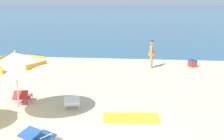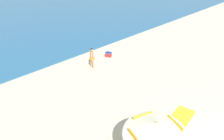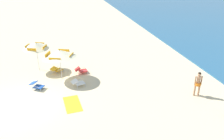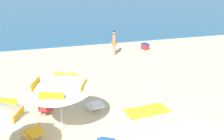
{
  "view_description": "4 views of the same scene",
  "coord_description": "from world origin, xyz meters",
  "px_view_note": "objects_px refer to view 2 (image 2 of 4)",
  "views": [
    {
      "loc": [
        0.94,
        -5.68,
        3.55
      ],
      "look_at": [
        -0.42,
        5.98,
        0.85
      ],
      "focal_mm": 46.03,
      "sensor_mm": 36.0,
      "label": 1
    },
    {
      "loc": [
        -8.07,
        -0.24,
        6.99
      ],
      "look_at": [
        0.06,
        7.27,
        1.38
      ],
      "focal_mm": 33.7,
      "sensor_mm": 36.0,
      "label": 2
    },
    {
      "loc": [
        12.0,
        2.59,
        7.34
      ],
      "look_at": [
        -1.52,
        5.76,
        0.94
      ],
      "focal_mm": 36.65,
      "sensor_mm": 36.0,
      "label": 3
    },
    {
      "loc": [
        -3.65,
        -6.8,
        5.81
      ],
      "look_at": [
        -0.16,
        5.69,
        0.84
      ],
      "focal_mm": 46.68,
      "sensor_mm": 36.0,
      "label": 4
    }
  ],
  "objects_px": {
    "beach_umbrella_striped_main": "(156,129)",
    "beach_towel": "(181,117)",
    "cooler_box": "(108,54)",
    "lounge_chair_spare_folded": "(150,129)",
    "person_standing_near_shore": "(92,57)"
  },
  "relations": [
    {
      "from": "cooler_box",
      "to": "beach_umbrella_striped_main",
      "type": "bearing_deg",
      "value": -127.61
    },
    {
      "from": "beach_umbrella_striped_main",
      "to": "cooler_box",
      "type": "relative_size",
      "value": 5.55
    },
    {
      "from": "person_standing_near_shore",
      "to": "beach_umbrella_striped_main",
      "type": "bearing_deg",
      "value": -117.99
    },
    {
      "from": "cooler_box",
      "to": "beach_towel",
      "type": "relative_size",
      "value": 0.33
    },
    {
      "from": "beach_umbrella_striped_main",
      "to": "cooler_box",
      "type": "height_order",
      "value": "beach_umbrella_striped_main"
    },
    {
      "from": "lounge_chair_spare_folded",
      "to": "beach_towel",
      "type": "bearing_deg",
      "value": -14.53
    },
    {
      "from": "lounge_chair_spare_folded",
      "to": "person_standing_near_shore",
      "type": "distance_m",
      "value": 7.56
    },
    {
      "from": "person_standing_near_shore",
      "to": "beach_towel",
      "type": "distance_m",
      "value": 7.61
    },
    {
      "from": "beach_umbrella_striped_main",
      "to": "person_standing_near_shore",
      "type": "relative_size",
      "value": 2.07
    },
    {
      "from": "cooler_box",
      "to": "lounge_chair_spare_folded",
      "type": "bearing_deg",
      "value": -124.45
    },
    {
      "from": "lounge_chair_spare_folded",
      "to": "cooler_box",
      "type": "relative_size",
      "value": 1.66
    },
    {
      "from": "lounge_chair_spare_folded",
      "to": "person_standing_near_shore",
      "type": "xyz_separation_m",
      "value": [
        2.83,
        6.98,
        0.64
      ]
    },
    {
      "from": "lounge_chair_spare_folded",
      "to": "person_standing_near_shore",
      "type": "relative_size",
      "value": 0.62
    },
    {
      "from": "beach_umbrella_striped_main",
      "to": "beach_towel",
      "type": "bearing_deg",
      "value": 7.96
    },
    {
      "from": "beach_umbrella_striped_main",
      "to": "lounge_chair_spare_folded",
      "type": "bearing_deg",
      "value": 35.64
    }
  ]
}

